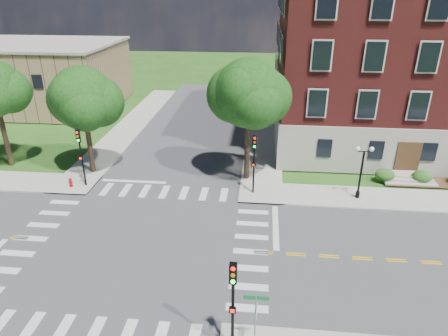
# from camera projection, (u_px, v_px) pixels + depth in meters

# --- Properties ---
(ground) EXTENTS (160.00, 160.00, 0.00)m
(ground) POSITION_uv_depth(u_px,v_px,m) (138.00, 245.00, 25.50)
(ground) COLOR #225317
(ground) RESTS_ON ground
(road_ew) EXTENTS (90.00, 12.00, 0.01)m
(road_ew) POSITION_uv_depth(u_px,v_px,m) (138.00, 245.00, 25.49)
(road_ew) COLOR #3D3D3F
(road_ew) RESTS_ON ground
(road_ns) EXTENTS (12.00, 90.00, 0.01)m
(road_ns) POSITION_uv_depth(u_px,v_px,m) (138.00, 245.00, 25.49)
(road_ns) COLOR #3D3D3F
(road_ns) RESTS_ON ground
(sidewalk_ne) EXTENTS (34.00, 34.00, 0.12)m
(sidewalk_ne) POSITION_uv_depth(u_px,v_px,m) (343.00, 159.00, 37.99)
(sidewalk_ne) COLOR #9E9B93
(sidewalk_ne) RESTS_ON ground
(sidewalk_nw) EXTENTS (34.00, 34.00, 0.12)m
(sidewalk_nw) POSITION_uv_depth(u_px,v_px,m) (36.00, 147.00, 40.75)
(sidewalk_nw) COLOR #9E9B93
(sidewalk_nw) RESTS_ON ground
(crosswalk_east) EXTENTS (2.20, 10.20, 0.02)m
(crosswalk_east) POSITION_uv_depth(u_px,v_px,m) (251.00, 252.00, 24.85)
(crosswalk_east) COLOR silver
(crosswalk_east) RESTS_ON ground
(stop_bar_east) EXTENTS (0.40, 5.50, 0.00)m
(stop_bar_east) POSITION_uv_depth(u_px,v_px,m) (276.00, 227.00, 27.42)
(stop_bar_east) COLOR silver
(stop_bar_east) RESTS_ON ground
(main_building) EXTENTS (30.60, 22.40, 16.50)m
(main_building) POSITION_uv_depth(u_px,v_px,m) (430.00, 60.00, 39.73)
(main_building) COLOR #A19A8E
(main_building) RESTS_ON ground
(secondary_building) EXTENTS (20.40, 15.40, 8.30)m
(secondary_building) POSITION_uv_depth(u_px,v_px,m) (40.00, 75.00, 52.80)
(secondary_building) COLOR #937B51
(secondary_building) RESTS_ON ground
(tree_c) EXTENTS (5.24, 5.24, 9.18)m
(tree_c) POSITION_uv_depth(u_px,v_px,m) (83.00, 98.00, 32.68)
(tree_c) COLOR black
(tree_c) RESTS_ON ground
(tree_d) EXTENTS (5.48, 5.48, 10.07)m
(tree_d) POSITION_uv_depth(u_px,v_px,m) (249.00, 94.00, 31.07)
(tree_d) COLOR black
(tree_d) RESTS_ON ground
(traffic_signal_se) EXTENTS (0.33, 0.37, 4.80)m
(traffic_signal_se) POSITION_uv_depth(u_px,v_px,m) (233.00, 297.00, 16.79)
(traffic_signal_se) COLOR black
(traffic_signal_se) RESTS_ON ground
(traffic_signal_ne) EXTENTS (0.38, 0.45, 4.80)m
(traffic_signal_ne) POSITION_uv_depth(u_px,v_px,m) (254.00, 157.00, 30.42)
(traffic_signal_ne) COLOR black
(traffic_signal_ne) RESTS_ON ground
(traffic_signal_nw) EXTENTS (0.35, 0.40, 4.80)m
(traffic_signal_nw) POSITION_uv_depth(u_px,v_px,m) (80.00, 151.00, 31.58)
(traffic_signal_nw) COLOR black
(traffic_signal_nw) RESTS_ON ground
(twin_lamp_west) EXTENTS (1.36, 0.36, 4.23)m
(twin_lamp_west) POSITION_uv_depth(u_px,v_px,m) (361.00, 169.00, 29.97)
(twin_lamp_west) COLOR black
(twin_lamp_west) RESTS_ON ground
(street_sign_pole) EXTENTS (1.10, 1.10, 3.10)m
(street_sign_pole) POSITION_uv_depth(u_px,v_px,m) (256.00, 312.00, 17.18)
(street_sign_pole) COLOR gray
(street_sign_pole) RESTS_ON ground
(fire_hydrant) EXTENTS (0.35, 0.35, 0.75)m
(fire_hydrant) POSITION_uv_depth(u_px,v_px,m) (71.00, 183.00, 32.51)
(fire_hydrant) COLOR maroon
(fire_hydrant) RESTS_ON ground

